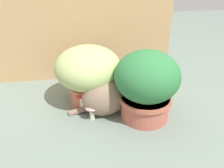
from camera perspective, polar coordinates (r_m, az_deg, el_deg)
ground_plane at (r=1.38m, az=-3.99°, el=-7.09°), size 6.00×6.00×0.00m
cardboard_backdrop at (r=1.66m, az=-7.26°, el=16.09°), size 1.29×0.03×0.91m
grass_planter at (r=1.38m, az=-5.99°, el=2.97°), size 0.40×0.40×0.37m
leafy_planter at (r=1.24m, az=8.66°, el=0.01°), size 0.35×0.35×0.40m
cat at (r=1.30m, az=-1.21°, el=-2.88°), size 0.39×0.20×0.32m
mushroom_ornament_red at (r=1.34m, az=-7.55°, el=-3.01°), size 0.07×0.07×0.15m
mushroom_ornament_pink at (r=1.28m, az=-5.10°, el=-5.51°), size 0.08×0.08×0.12m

